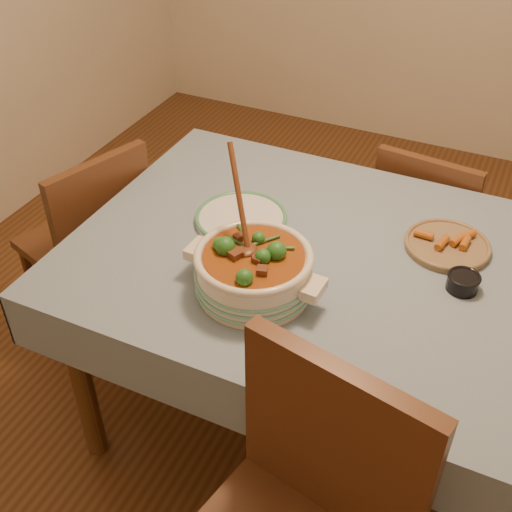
{
  "coord_description": "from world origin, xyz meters",
  "views": [
    {
      "loc": [
        0.34,
        -1.41,
        1.92
      ],
      "look_at": [
        -0.22,
        -0.21,
        0.86
      ],
      "focal_mm": 45.0,
      "sensor_mm": 36.0,
      "label": 1
    }
  ],
  "objects_px": {
    "stew_casserole": "(254,268)",
    "condiment_bowl": "(463,281)",
    "chair_left": "(94,239)",
    "fried_plate": "(447,244)",
    "white_plate": "(241,218)",
    "dining_table": "(354,289)",
    "chair_far": "(424,229)"
  },
  "relations": [
    {
      "from": "stew_casserole",
      "to": "chair_left",
      "type": "relative_size",
      "value": 0.47
    },
    {
      "from": "condiment_bowl",
      "to": "chair_left",
      "type": "bearing_deg",
      "value": 178.25
    },
    {
      "from": "chair_far",
      "to": "stew_casserole",
      "type": "bearing_deg",
      "value": 78.49
    },
    {
      "from": "dining_table",
      "to": "chair_left",
      "type": "height_order",
      "value": "chair_left"
    },
    {
      "from": "dining_table",
      "to": "fried_plate",
      "type": "xyz_separation_m",
      "value": [
        0.22,
        0.19,
        0.11
      ]
    },
    {
      "from": "stew_casserole",
      "to": "chair_far",
      "type": "xyz_separation_m",
      "value": [
        0.3,
        0.91,
        -0.38
      ]
    },
    {
      "from": "fried_plate",
      "to": "chair_left",
      "type": "distance_m",
      "value": 1.27
    },
    {
      "from": "dining_table",
      "to": "white_plate",
      "type": "distance_m",
      "value": 0.41
    },
    {
      "from": "fried_plate",
      "to": "chair_left",
      "type": "xyz_separation_m",
      "value": [
        -1.23,
        -0.13,
        -0.29
      ]
    },
    {
      "from": "condiment_bowl",
      "to": "chair_far",
      "type": "bearing_deg",
      "value": 107.7
    },
    {
      "from": "dining_table",
      "to": "white_plate",
      "type": "height_order",
      "value": "white_plate"
    },
    {
      "from": "fried_plate",
      "to": "stew_casserole",
      "type": "bearing_deg",
      "value": -136.57
    },
    {
      "from": "chair_far",
      "to": "chair_left",
      "type": "relative_size",
      "value": 0.95
    },
    {
      "from": "condiment_bowl",
      "to": "fried_plate",
      "type": "relative_size",
      "value": 0.31
    },
    {
      "from": "condiment_bowl",
      "to": "chair_left",
      "type": "xyz_separation_m",
      "value": [
        -1.31,
        0.04,
        -0.3
      ]
    },
    {
      "from": "condiment_bowl",
      "to": "chair_far",
      "type": "xyz_separation_m",
      "value": [
        -0.21,
        0.66,
        -0.32
      ]
    },
    {
      "from": "dining_table",
      "to": "chair_left",
      "type": "relative_size",
      "value": 1.96
    },
    {
      "from": "condiment_bowl",
      "to": "chair_left",
      "type": "distance_m",
      "value": 1.34
    },
    {
      "from": "white_plate",
      "to": "fried_plate",
      "type": "relative_size",
      "value": 1.09
    },
    {
      "from": "condiment_bowl",
      "to": "chair_far",
      "type": "height_order",
      "value": "chair_far"
    },
    {
      "from": "chair_left",
      "to": "stew_casserole",
      "type": "bearing_deg",
      "value": 88.44
    },
    {
      "from": "dining_table",
      "to": "white_plate",
      "type": "relative_size",
      "value": 4.78
    },
    {
      "from": "white_plate",
      "to": "chair_left",
      "type": "xyz_separation_m",
      "value": [
        -0.62,
        0.01,
        -0.28
      ]
    },
    {
      "from": "white_plate",
      "to": "chair_left",
      "type": "bearing_deg",
      "value": 179.03
    },
    {
      "from": "dining_table",
      "to": "chair_left",
      "type": "distance_m",
      "value": 1.04
    },
    {
      "from": "fried_plate",
      "to": "chair_left",
      "type": "bearing_deg",
      "value": -174.21
    },
    {
      "from": "stew_casserole",
      "to": "condiment_bowl",
      "type": "height_order",
      "value": "stew_casserole"
    },
    {
      "from": "white_plate",
      "to": "chair_far",
      "type": "relative_size",
      "value": 0.43
    },
    {
      "from": "stew_casserole",
      "to": "fried_plate",
      "type": "relative_size",
      "value": 1.23
    },
    {
      "from": "condiment_bowl",
      "to": "fried_plate",
      "type": "xyz_separation_m",
      "value": [
        -0.08,
        0.17,
        -0.01
      ]
    },
    {
      "from": "white_plate",
      "to": "chair_left",
      "type": "distance_m",
      "value": 0.68
    },
    {
      "from": "stew_casserole",
      "to": "white_plate",
      "type": "distance_m",
      "value": 0.33
    }
  ]
}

